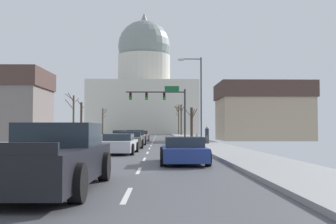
% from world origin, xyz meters
% --- Properties ---
extents(ground, '(20.00, 180.00, 0.20)m').
position_xyz_m(ground, '(0.00, -0.00, 0.02)').
color(ground, '#4B4B51').
extents(signal_gantry, '(7.91, 0.41, 6.95)m').
position_xyz_m(signal_gantry, '(4.80, 14.78, 5.15)').
color(signal_gantry, '#28282D').
rests_on(signal_gantry, ground).
extents(street_lamp_right, '(2.27, 0.24, 8.11)m').
position_xyz_m(street_lamp_right, '(7.91, -0.13, 4.93)').
color(street_lamp_right, '#333338').
rests_on(street_lamp_right, ground).
extents(capitol_building, '(28.38, 23.58, 33.76)m').
position_xyz_m(capitol_building, '(0.00, 72.70, 11.88)').
color(capitol_building, beige).
rests_on(capitol_building, ground).
extents(sedan_near_00, '(2.19, 4.43, 1.22)m').
position_xyz_m(sedan_near_00, '(1.95, 11.36, 0.57)').
color(sedan_near_00, silver).
rests_on(sedan_near_00, ground).
extents(sedan_near_01, '(2.03, 4.63, 1.24)m').
position_xyz_m(sedan_near_01, '(1.76, 5.16, 0.60)').
color(sedan_near_01, '#B71414').
rests_on(sedan_near_01, ground).
extents(sedan_near_02, '(2.06, 4.50, 1.34)m').
position_xyz_m(sedan_near_02, '(2.03, -0.93, 0.62)').
color(sedan_near_02, '#9EA3A8').
rests_on(sedan_near_02, ground).
extents(sedan_near_03, '(2.15, 4.53, 1.26)m').
position_xyz_m(sedan_near_03, '(1.97, -7.31, 0.59)').
color(sedan_near_03, '#6B6056').
rests_on(sedan_near_03, ground).
extents(sedan_near_04, '(2.13, 4.74, 1.17)m').
position_xyz_m(sedan_near_04, '(1.86, -14.51, 0.55)').
color(sedan_near_04, silver).
rests_on(sedan_near_04, ground).
extents(sedan_near_05, '(2.00, 4.34, 1.13)m').
position_xyz_m(sedan_near_05, '(5.24, -21.28, 0.53)').
color(sedan_near_05, navy).
rests_on(sedan_near_05, ground).
extents(pickup_truck_near_06, '(2.40, 5.81, 1.61)m').
position_xyz_m(pickup_truck_near_06, '(1.61, -28.37, 0.73)').
color(pickup_truck_near_06, black).
rests_on(pickup_truck_near_06, ground).
extents(sedan_oncoming_00, '(2.19, 4.28, 1.22)m').
position_xyz_m(sedan_oncoming_00, '(-1.62, 20.56, 0.57)').
color(sedan_oncoming_00, '#6B6056').
rests_on(sedan_oncoming_00, ground).
extents(sedan_oncoming_01, '(2.01, 4.63, 1.19)m').
position_xyz_m(sedan_oncoming_01, '(-2.00, 33.33, 0.56)').
color(sedan_oncoming_01, silver).
rests_on(sedan_oncoming_01, ground).
extents(flank_building_01, '(11.23, 8.18, 7.14)m').
position_xyz_m(flank_building_01, '(17.17, 11.87, 3.63)').
color(flank_building_01, tan).
rests_on(flank_building_01, ground).
extents(bare_tree_00, '(1.08, 2.01, 6.51)m').
position_xyz_m(bare_tree_00, '(8.50, 51.45, 3.63)').
color(bare_tree_00, '#4C3D2D').
rests_on(bare_tree_00, ground).
extents(bare_tree_01, '(1.47, 1.03, 5.99)m').
position_xyz_m(bare_tree_01, '(-8.75, 54.46, 3.25)').
color(bare_tree_01, brown).
rests_on(bare_tree_01, ground).
extents(bare_tree_02, '(2.11, 1.37, 6.46)m').
position_xyz_m(bare_tree_02, '(8.85, 46.60, 3.57)').
color(bare_tree_02, '#4C3D2D').
rests_on(bare_tree_02, ground).
extents(bare_tree_03, '(1.82, 2.32, 6.42)m').
position_xyz_m(bare_tree_03, '(-8.00, 19.17, 3.42)').
color(bare_tree_03, brown).
rests_on(bare_tree_03, ground).
extents(bare_tree_04, '(1.69, 2.13, 4.31)m').
position_xyz_m(bare_tree_04, '(8.80, 18.58, 2.39)').
color(bare_tree_04, '#423328').
rests_on(bare_tree_04, ground).
extents(bare_tree_05, '(1.19, 1.43, 6.18)m').
position_xyz_m(bare_tree_05, '(-8.62, 28.28, 3.11)').
color(bare_tree_05, '#423328').
rests_on(bare_tree_05, ground).
extents(pedestrian_00, '(0.35, 0.34, 1.56)m').
position_xyz_m(pedestrian_00, '(8.46, -2.57, 1.00)').
color(pedestrian_00, '#33333D').
rests_on(pedestrian_00, ground).
extents(bicycle_parked, '(0.12, 1.77, 0.85)m').
position_xyz_m(bicycle_parked, '(7.83, 0.47, 0.49)').
color(bicycle_parked, black).
rests_on(bicycle_parked, ground).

